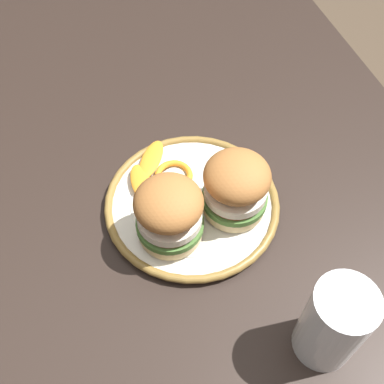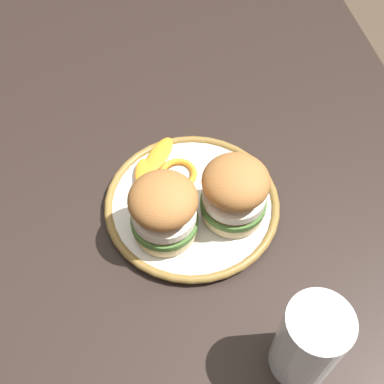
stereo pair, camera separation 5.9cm
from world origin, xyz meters
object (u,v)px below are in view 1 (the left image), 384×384
Objects in this scene: dining_table at (198,278)px; sandwich_half_left at (236,186)px; drinking_glass at (331,327)px; sandwich_half_right at (169,213)px; dinner_plate at (192,204)px.

dining_table is 14.55× the size of sandwich_half_left.
sandwich_half_left is at bearing -171.11° from drinking_glass.
sandwich_half_right reaches higher than dining_table.
sandwich_half_right is at bearing -130.33° from dining_table.
sandwich_half_right is 0.75× the size of drinking_glass.
dinner_plate is 2.56× the size of sandwich_half_right.
drinking_glass is at bearing 8.89° from sandwich_half_left.
dining_table is at bearing -150.41° from drinking_glass.
sandwich_half_left is 1.01× the size of sandwich_half_right.
dining_table is at bearing 49.67° from sandwich_half_right.
drinking_glass is (0.21, 0.13, -0.01)m from sandwich_half_right.
dinner_plate is at bearing -118.52° from sandwich_half_left.
dining_table is at bearing -10.41° from dinner_plate.
sandwich_half_left is 0.76× the size of drinking_glass.
sandwich_half_left reaches higher than dinner_plate.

